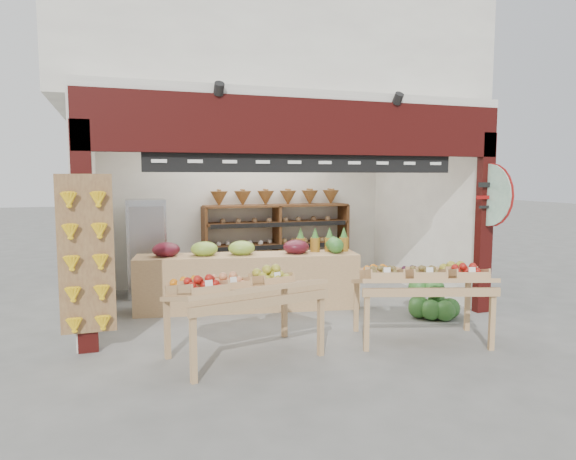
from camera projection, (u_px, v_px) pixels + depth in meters
The scene contains 11 objects.
ground at pixel (285, 309), 7.82m from camera, with size 60.00×60.00×0.00m, color slate.
shop_structure at pixel (256, 67), 8.93m from camera, with size 6.36×5.12×5.40m.
banana_board at pixel (86, 258), 5.72m from camera, with size 0.60×0.15×1.80m.
gift_sign at pixel (490, 195), 7.43m from camera, with size 0.04×0.93×0.92m.
back_shelving at pixel (277, 224), 9.71m from camera, with size 2.81×0.46×1.75m.
refrigerator at pixel (146, 248), 8.66m from camera, with size 0.64×0.64×1.64m, color #ADAFB4.
cardboard_stack at pixel (199, 294), 7.92m from camera, with size 0.92×0.66×0.58m.
mid_counter at pixel (247, 279), 7.83m from camera, with size 3.42×1.22×1.06m.
display_table_left at pixel (233, 288), 5.67m from camera, with size 1.79×1.24×1.04m.
display_table_right at pixel (421, 277), 6.28m from camera, with size 1.78×1.32×1.01m.
watermelon_pile at pixel (431, 302), 7.39m from camera, with size 0.71×0.73×0.55m.
Camera 1 is at (-2.41, -7.26, 2.02)m, focal length 32.00 mm.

